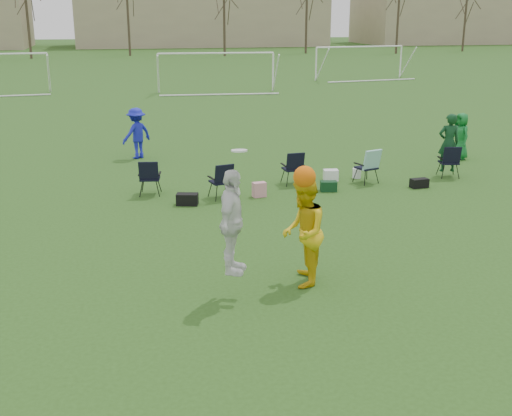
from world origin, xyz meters
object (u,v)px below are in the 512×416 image
object	(u,v)px
fielder_green_far	(460,136)
goal_mid	(216,61)
fielder_blue	(137,133)
center_contest	(279,227)
goal_right	(360,53)

from	to	relation	value
fielder_green_far	goal_mid	distance (m)	22.08
fielder_blue	center_contest	distance (m)	11.83
fielder_green_far	fielder_blue	bearing A→B (deg)	-112.21
goal_mid	fielder_green_far	bearing A→B (deg)	-73.49
fielder_green_far	center_contest	xyz separation A→B (m)	(-8.73, -9.10, 0.38)
fielder_blue	goal_mid	distance (m)	19.87
fielder_green_far	goal_mid	xyz separation A→B (m)	(-4.78, 21.52, 1.14)
center_contest	fielder_green_far	bearing A→B (deg)	46.21
fielder_blue	fielder_green_far	world-z (taller)	fielder_blue
center_contest	fielder_blue	bearing A→B (deg)	99.34
fielder_green_far	goal_mid	bearing A→B (deg)	-176.14
goal_right	goal_mid	bearing A→B (deg)	-161.43
fielder_green_far	center_contest	world-z (taller)	center_contest
goal_mid	goal_right	bearing A→B (deg)	30.57
goal_mid	goal_right	world-z (taller)	same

